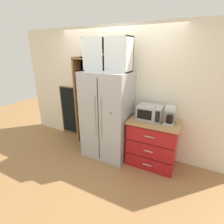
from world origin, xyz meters
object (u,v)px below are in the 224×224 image
(microwave, at_px, (150,112))
(bottle_green, at_px, (154,116))
(mug_cream, at_px, (154,119))
(bottle_cobalt, at_px, (155,115))
(chalkboard_menu, at_px, (71,111))
(coffee_maker, at_px, (170,115))
(refrigerator, at_px, (108,115))

(microwave, relative_size, bottle_green, 1.68)
(mug_cream, xyz_separation_m, bottle_cobalt, (-0.00, 0.01, 0.07))
(bottle_cobalt, bearing_deg, chalkboard_menu, 172.47)
(bottle_cobalt, bearing_deg, coffee_maker, 7.87)
(coffee_maker, xyz_separation_m, bottle_cobalt, (-0.25, -0.03, -0.04))
(bottle_cobalt, bearing_deg, bottle_green, -90.00)
(microwave, relative_size, chalkboard_menu, 0.35)
(refrigerator, bearing_deg, chalkboard_menu, 165.26)
(microwave, height_order, mug_cream, microwave)
(refrigerator, bearing_deg, bottle_cobalt, 2.44)
(chalkboard_menu, bearing_deg, microwave, -5.80)
(mug_cream, relative_size, bottle_green, 0.41)
(microwave, bearing_deg, mug_cream, -38.55)
(bottle_green, bearing_deg, chalkboard_menu, 171.75)
(mug_cream, distance_m, chalkboard_menu, 2.21)
(microwave, height_order, bottle_green, bottle_green)
(bottle_cobalt, distance_m, chalkboard_menu, 2.21)
(refrigerator, xyz_separation_m, coffee_maker, (1.18, 0.07, 0.19))
(refrigerator, relative_size, mug_cream, 15.98)
(refrigerator, distance_m, coffee_maker, 1.20)
(microwave, height_order, bottle_cobalt, bottle_cobalt)
(microwave, distance_m, mug_cream, 0.16)
(coffee_maker, height_order, bottle_green, coffee_maker)
(bottle_cobalt, bearing_deg, microwave, 143.72)
(chalkboard_menu, bearing_deg, bottle_green, -8.25)
(microwave, bearing_deg, bottle_cobalt, -36.28)
(coffee_maker, bearing_deg, bottle_green, -166.11)
(refrigerator, xyz_separation_m, microwave, (0.82, 0.12, 0.16))
(refrigerator, xyz_separation_m, chalkboard_menu, (-1.24, 0.33, -0.23))
(microwave, bearing_deg, chalkboard_menu, 174.20)
(bottle_green, height_order, chalkboard_menu, chalkboard_menu)
(coffee_maker, height_order, chalkboard_menu, chalkboard_menu)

